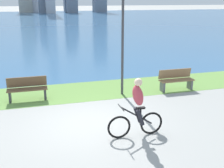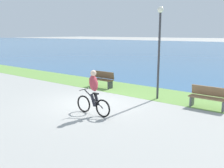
{
  "view_description": "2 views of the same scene",
  "coord_description": "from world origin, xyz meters",
  "px_view_note": "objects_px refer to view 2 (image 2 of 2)",
  "views": [
    {
      "loc": [
        -1.65,
        -8.0,
        3.78
      ],
      "look_at": [
        0.72,
        0.23,
        1.19
      ],
      "focal_mm": 45.48,
      "sensor_mm": 36.0,
      "label": 1
    },
    {
      "loc": [
        7.22,
        -7.89,
        3.06
      ],
      "look_at": [
        0.68,
        0.5,
        0.89
      ],
      "focal_mm": 40.2,
      "sensor_mm": 36.0,
      "label": 2
    }
  ],
  "objects_px": {
    "lamppost_tall": "(159,40)",
    "cyclist_lead": "(93,93)",
    "bench_near_path": "(102,79)",
    "bench_far_along_path": "(208,98)"
  },
  "relations": [
    {
      "from": "bench_far_along_path",
      "to": "cyclist_lead",
      "type": "bearing_deg",
      "value": -131.58
    },
    {
      "from": "lamppost_tall",
      "to": "cyclist_lead",
      "type": "bearing_deg",
      "value": -101.74
    },
    {
      "from": "cyclist_lead",
      "to": "bench_near_path",
      "type": "distance_m",
      "value": 5.0
    },
    {
      "from": "cyclist_lead",
      "to": "lamppost_tall",
      "type": "height_order",
      "value": "lamppost_tall"
    },
    {
      "from": "bench_near_path",
      "to": "cyclist_lead",
      "type": "bearing_deg",
      "value": -53.42
    },
    {
      "from": "cyclist_lead",
      "to": "lamppost_tall",
      "type": "distance_m",
      "value": 4.19
    },
    {
      "from": "cyclist_lead",
      "to": "lamppost_tall",
      "type": "relative_size",
      "value": 0.41
    },
    {
      "from": "lamppost_tall",
      "to": "bench_near_path",
      "type": "bearing_deg",
      "value": 174.81
    },
    {
      "from": "cyclist_lead",
      "to": "bench_near_path",
      "type": "xyz_separation_m",
      "value": [
        -2.97,
        4.0,
        -0.39
      ]
    },
    {
      "from": "lamppost_tall",
      "to": "bench_far_along_path",
      "type": "bearing_deg",
      "value": -2.79
    }
  ]
}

